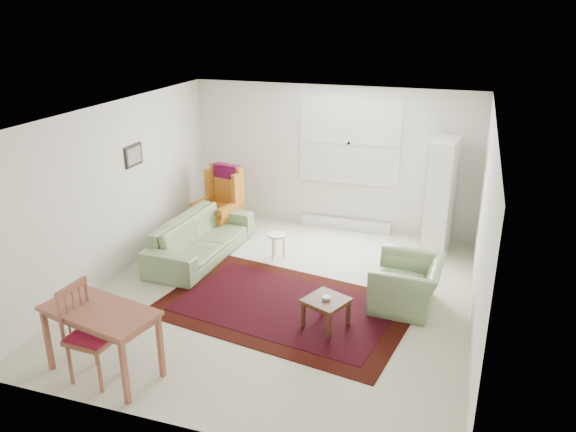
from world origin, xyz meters
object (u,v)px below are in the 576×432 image
(wingback_chair, at_px, (217,200))
(desk, at_px, (103,341))
(coffee_table, at_px, (326,313))
(sofa, at_px, (201,230))
(cabinet, at_px, (441,196))
(armchair, at_px, (407,280))
(desk_chair, at_px, (94,334))
(stool, at_px, (277,246))

(wingback_chair, distance_m, desk, 4.13)
(coffee_table, bearing_deg, sofa, 149.47)
(wingback_chair, xyz_separation_m, coffee_table, (2.58, -2.45, -0.38))
(sofa, bearing_deg, cabinet, -64.95)
(desk, bearing_deg, coffee_table, 39.07)
(sofa, distance_m, coffee_table, 2.79)
(armchair, bearing_deg, coffee_table, -44.05)
(wingback_chair, bearing_deg, desk_chair, -69.60)
(wingback_chair, relative_size, desk_chair, 1.08)
(wingback_chair, bearing_deg, coffee_table, -30.36)
(stool, xyz_separation_m, desk, (-0.78, -3.37, 0.19))
(sofa, height_order, wingback_chair, wingback_chair)
(stool, bearing_deg, armchair, -23.08)
(cabinet, bearing_deg, sofa, -150.45)
(wingback_chair, xyz_separation_m, desk_chair, (0.54, -4.19, -0.04))
(desk, height_order, desk_chair, desk_chair)
(armchair, bearing_deg, desk_chair, -46.34)
(wingback_chair, bearing_deg, sofa, -66.45)
(coffee_table, relative_size, stool, 1.18)
(coffee_table, relative_size, desk, 0.38)
(stool, xyz_separation_m, cabinet, (2.36, 1.13, 0.71))
(cabinet, relative_size, desk_chair, 1.71)
(armchair, bearing_deg, desk, -47.18)
(sofa, relative_size, armchair, 2.21)
(armchair, bearing_deg, sofa, -97.75)
(armchair, xyz_separation_m, desk_chair, (-2.92, -2.57, 0.15))
(desk, bearing_deg, wingback_chair, 97.85)
(sofa, distance_m, cabinet, 3.83)
(desk, xyz_separation_m, desk_chair, (-0.03, -0.10, 0.14))
(sofa, relative_size, desk, 1.76)
(wingback_chair, xyz_separation_m, cabinet, (3.70, 0.41, 0.34))
(sofa, relative_size, wingback_chair, 1.89)
(coffee_table, height_order, desk, desk)
(armchair, height_order, desk, desk)
(sofa, relative_size, desk_chair, 2.04)
(cabinet, height_order, desk, cabinet)
(armchair, distance_m, stool, 2.30)
(sofa, xyz_separation_m, cabinet, (3.51, 1.45, 0.47))
(sofa, height_order, desk_chair, desk_chair)
(armchair, xyz_separation_m, desk, (-2.89, -2.47, 0.01))
(cabinet, distance_m, desk_chair, 5.60)
(armchair, bearing_deg, wingback_chair, -112.77)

